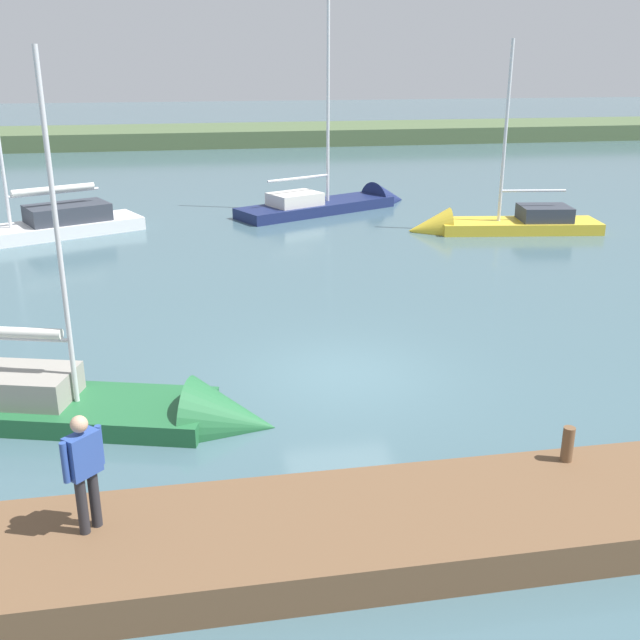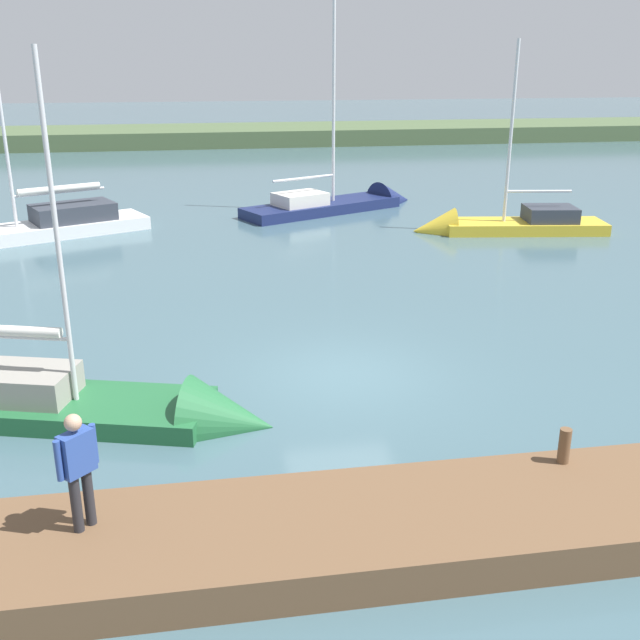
{
  "view_description": "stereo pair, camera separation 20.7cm",
  "coord_description": "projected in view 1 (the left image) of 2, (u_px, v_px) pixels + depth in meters",
  "views": [
    {
      "loc": [
        3.15,
        14.57,
        6.55
      ],
      "look_at": [
        0.46,
        -0.47,
        1.11
      ],
      "focal_mm": 42.07,
      "sensor_mm": 36.0,
      "label": 1
    },
    {
      "loc": [
        2.94,
        14.61,
        6.55
      ],
      "look_at": [
        0.46,
        -0.47,
        1.11
      ],
      "focal_mm": 42.07,
      "sensor_mm": 36.0,
      "label": 2
    }
  ],
  "objects": [
    {
      "name": "far_shoreline",
      "position": [
        225.0,
        143.0,
        58.19
      ],
      "size": [
        180.0,
        8.0,
        2.4
      ],
      "primitive_type": "cube",
      "color": "#4C603D",
      "rests_on": "ground_plane"
    },
    {
      "name": "sailboat_outer_mooring",
      "position": [
        340.0,
        206.0,
        33.44
      ],
      "size": [
        8.63,
        5.53,
        11.12
      ],
      "rotation": [
        0.0,
        0.0,
        3.59
      ],
      "color": "navy",
      "rests_on": "ground_plane"
    },
    {
      "name": "ground_plane",
      "position": [
        345.0,
        374.0,
        16.23
      ],
      "size": [
        200.0,
        200.0,
        0.0
      ],
      "primitive_type": "plane",
      "color": "#42606B"
    },
    {
      "name": "dock_pier",
      "position": [
        432.0,
        523.0,
        10.61
      ],
      "size": [
        24.46,
        2.42,
        0.56
      ],
      "primitive_type": "cube",
      "color": "brown",
      "rests_on": "ground_plane"
    },
    {
      "name": "sailboat_far_left",
      "position": [
        108.0,
        415.0,
        14.18
      ],
      "size": [
        7.74,
        3.83,
        7.6
      ],
      "rotation": [
        0.0,
        0.0,
        2.86
      ],
      "color": "#236638",
      "rests_on": "ground_plane"
    },
    {
      "name": "mooring_post_near",
      "position": [
        568.0,
        444.0,
        11.61
      ],
      "size": [
        0.18,
        0.18,
        0.57
      ],
      "primitive_type": "cylinder",
      "color": "brown",
      "rests_on": "dock_pier"
    },
    {
      "name": "sailboat_inner_slip",
      "position": [
        491.0,
        228.0,
        29.19
      ],
      "size": [
        7.57,
        2.81,
        7.91
      ],
      "rotation": [
        0.0,
        0.0,
        -0.14
      ],
      "color": "gold",
      "rests_on": "ground_plane"
    },
    {
      "name": "person_on_dock",
      "position": [
        84.0,
        466.0,
        9.7
      ],
      "size": [
        0.48,
        0.48,
        1.68
      ],
      "rotation": [
        0.0,
        0.0,
        2.36
      ],
      "color": "#28282D",
      "rests_on": "dock_pier"
    },
    {
      "name": "sailboat_mid_channel",
      "position": [
        3.0,
        238.0,
        27.57
      ],
      "size": [
        9.39,
        5.83,
        10.2
      ],
      "rotation": [
        0.0,
        0.0,
        0.43
      ],
      "color": "white",
      "rests_on": "ground_plane"
    }
  ]
}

